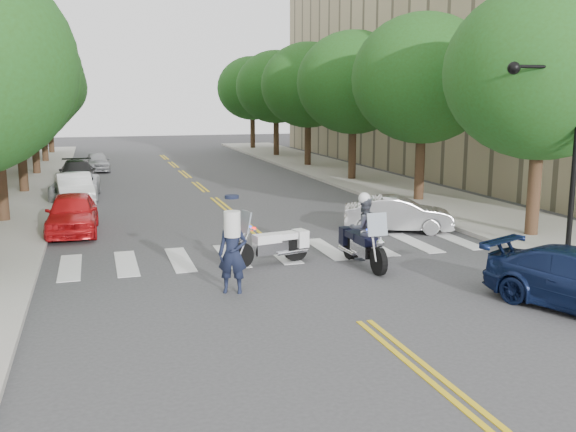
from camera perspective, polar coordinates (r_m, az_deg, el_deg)
name	(u,v)px	position (r m, az deg, el deg)	size (l,w,h in m)	color
ground	(364,321)	(14.08, 6.77, -9.29)	(140.00, 140.00, 0.00)	#38383A
sidewalk_left	(10,193)	(34.68, -23.52, 1.89)	(5.00, 60.00, 0.15)	#9E9991
sidewalk_right	(363,179)	(37.51, 6.68, 3.28)	(5.00, 60.00, 0.15)	#9E9991
building_right	(566,4)	(49.77, 23.50, 16.89)	(26.00, 44.00, 22.00)	tan
tree_l_2	(16,80)	(34.30, -23.01, 11.04)	(6.40, 6.40, 8.45)	#382316
tree_l_3	(31,84)	(42.26, -21.90, 10.86)	(6.40, 6.40, 8.45)	#382316
tree_l_4	(41,86)	(50.24, -21.13, 10.74)	(6.40, 6.40, 8.45)	#382316
tree_l_5	(48,87)	(58.22, -20.58, 10.65)	(6.40, 6.40, 8.45)	#382316
tree_r_0	(542,72)	(23.02, 21.67, 11.78)	(6.40, 6.40, 8.45)	#382316
tree_r_1	(423,79)	(29.73, 11.91, 11.84)	(6.40, 6.40, 8.45)	#382316
tree_r_2	(353,83)	(36.96, 5.84, 11.70)	(6.40, 6.40, 8.45)	#382316
tree_r_3	(308,85)	(44.45, 1.80, 11.54)	(6.40, 6.40, 8.45)	#382316
tree_r_4	(276,87)	(52.09, -1.07, 11.40)	(6.40, 6.40, 8.45)	#382316
tree_r_5	(252,88)	(59.83, -3.20, 11.27)	(6.40, 6.40, 8.45)	#382316
traffic_signal_pole	(563,133)	(20.41, 23.29, 6.77)	(2.82, 0.42, 6.00)	black
motorcycle_police	(363,234)	(18.32, 6.66, -1.56)	(0.90, 2.62, 2.13)	black
motorcycle_parked	(276,245)	(18.52, -1.10, -2.55)	(2.50, 0.95, 1.63)	black
officer_standing	(233,254)	(15.77, -4.94, -3.37)	(0.72, 0.47, 1.96)	#161B32
convertible	(398,214)	(23.26, 9.75, 0.16)	(1.34, 3.84, 1.27)	#B5B4B7
parked_car_a	(72,213)	(23.89, -18.63, 0.24)	(1.70, 4.23, 1.44)	red
parked_car_b	(75,189)	(30.40, -18.44, 2.30)	(1.46, 4.20, 1.38)	white
parked_car_c	(75,186)	(31.90, -18.37, 2.57)	(2.13, 4.61, 1.28)	silver
parked_car_d	(77,173)	(36.85, -18.21, 3.64)	(1.90, 4.68, 1.36)	black
parked_car_e	(97,162)	(43.65, -16.59, 4.65)	(1.47, 3.64, 1.24)	#A1A2A6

